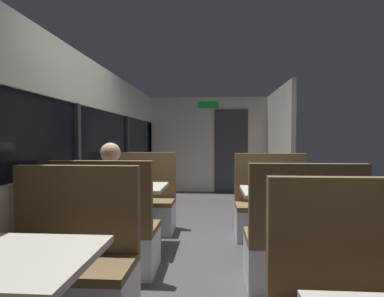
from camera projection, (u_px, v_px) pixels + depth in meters
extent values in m
cube|color=#423F44|center=(202.00, 255.00, 3.56)|extent=(3.30, 9.20, 0.02)
cube|color=beige|center=(76.00, 210.00, 3.64)|extent=(0.08, 8.40, 0.95)
cube|color=beige|center=(75.00, 77.00, 3.59)|extent=(0.08, 8.40, 0.60)
cube|color=black|center=(75.00, 136.00, 3.62)|extent=(0.03, 8.40, 0.75)
cube|color=#2D2D30|center=(77.00, 136.00, 3.61)|extent=(0.06, 0.08, 0.75)
cube|color=#2D2D30|center=(127.00, 137.00, 5.71)|extent=(0.06, 0.08, 0.75)
cube|color=#2D2D30|center=(151.00, 138.00, 7.80)|extent=(0.06, 0.08, 0.75)
cube|color=beige|center=(208.00, 145.00, 7.71)|extent=(2.90, 0.08, 2.30)
cube|color=#333338|center=(231.00, 151.00, 7.62)|extent=(0.80, 0.04, 2.00)
cube|color=green|center=(208.00, 105.00, 7.62)|extent=(0.50, 0.03, 0.16)
cube|color=beige|center=(279.00, 146.00, 6.41)|extent=(0.08, 2.40, 2.30)
cube|color=brown|center=(64.00, 266.00, 2.18)|extent=(0.95, 0.50, 0.06)
cube|color=brown|center=(77.00, 208.00, 2.38)|extent=(0.95, 0.08, 0.65)
cylinder|color=#9E9EA3|center=(127.00, 218.00, 3.76)|extent=(0.10, 0.10, 0.70)
cube|color=beige|center=(127.00, 187.00, 3.74)|extent=(0.90, 0.70, 0.04)
cube|color=silver|center=(109.00, 251.00, 3.10)|extent=(0.95, 0.50, 0.39)
cube|color=brown|center=(109.00, 228.00, 3.10)|extent=(0.95, 0.50, 0.06)
cube|color=brown|center=(101.00, 196.00, 2.88)|extent=(0.95, 0.08, 0.65)
cube|color=silver|center=(140.00, 217.00, 4.42)|extent=(0.95, 0.50, 0.39)
cube|color=brown|center=(140.00, 201.00, 4.41)|extent=(0.95, 0.50, 0.06)
cube|color=brown|center=(143.00, 174.00, 4.61)|extent=(0.95, 0.08, 0.65)
cube|color=brown|center=(359.00, 239.00, 1.65)|extent=(0.95, 0.08, 0.65)
cylinder|color=#9E9EA3|center=(284.00, 226.00, 3.43)|extent=(0.10, 0.10, 0.70)
cube|color=beige|center=(284.00, 192.00, 3.42)|extent=(0.90, 0.70, 0.04)
cube|color=silver|center=(300.00, 264.00, 2.78)|extent=(0.95, 0.50, 0.39)
cube|color=brown|center=(300.00, 239.00, 2.77)|extent=(0.95, 0.50, 0.06)
cube|color=brown|center=(308.00, 203.00, 2.55)|extent=(0.95, 0.08, 0.65)
cube|color=silver|center=(272.00, 224.00, 4.10)|extent=(0.95, 0.50, 0.39)
cube|color=brown|center=(272.00, 206.00, 4.09)|extent=(0.95, 0.50, 0.06)
cube|color=brown|center=(270.00, 177.00, 4.29)|extent=(0.95, 0.08, 0.65)
cube|color=#26262D|center=(109.00, 248.00, 3.10)|extent=(0.30, 0.36, 0.45)
cube|color=#99999E|center=(110.00, 194.00, 3.14)|extent=(0.34, 0.22, 0.60)
sphere|color=tan|center=(110.00, 153.00, 3.14)|extent=(0.20, 0.20, 0.20)
cylinder|color=#99999E|center=(97.00, 189.00, 3.33)|extent=(0.07, 0.28, 0.07)
cylinder|color=#99999E|center=(134.00, 189.00, 3.30)|extent=(0.07, 0.28, 0.07)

